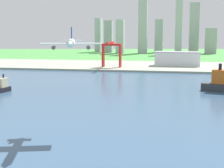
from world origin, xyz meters
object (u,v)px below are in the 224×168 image
at_px(tugboat_small, 1,87).
at_px(port_crane_red, 111,48).
at_px(airplane_landing, 71,43).
at_px(warehouse_main, 177,59).

distance_m(tugboat_small, port_crane_red, 204.43).
bearing_deg(port_crane_red, airplane_landing, -83.16).
relative_size(tugboat_small, port_crane_red, 0.48).
bearing_deg(airplane_landing, port_crane_red, 96.84).
bearing_deg(airplane_landing, warehouse_main, 80.96).
height_order(tugboat_small, warehouse_main, warehouse_main).
bearing_deg(warehouse_main, port_crane_red, -157.15).
height_order(airplane_landing, port_crane_red, airplane_landing).
distance_m(tugboat_small, warehouse_main, 273.23).
relative_size(airplane_landing, tugboat_small, 1.65).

